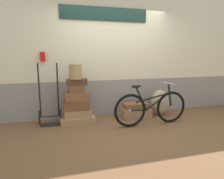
% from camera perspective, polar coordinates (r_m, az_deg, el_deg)
% --- Properties ---
extents(ground, '(9.76, 5.20, 0.06)m').
position_cam_1_polar(ground, '(4.51, 3.79, -9.72)').
color(ground, brown).
extents(station_building, '(7.76, 0.74, 3.04)m').
position_cam_1_polar(station_building, '(5.06, 0.76, 10.32)').
color(station_building, gray).
rests_on(station_building, ground).
extents(suitcase_0, '(0.76, 0.43, 0.14)m').
position_cam_1_polar(suitcase_0, '(4.57, -9.44, -8.26)').
color(suitcase_0, '#9E754C').
rests_on(suitcase_0, ground).
extents(suitcase_1, '(0.57, 0.29, 0.16)m').
position_cam_1_polar(suitcase_1, '(4.53, -9.44, -6.48)').
color(suitcase_1, '#9E754C').
rests_on(suitcase_1, suitcase_0).
extents(suitcase_2, '(0.56, 0.32, 0.21)m').
position_cam_1_polar(suitcase_2, '(4.49, -9.80, -4.20)').
color(suitcase_2, brown).
rests_on(suitcase_2, suitcase_1).
extents(suitcase_3, '(0.52, 0.28, 0.17)m').
position_cam_1_polar(suitcase_3, '(4.43, -9.68, -1.87)').
color(suitcase_3, brown).
rests_on(suitcase_3, suitcase_2).
extents(suitcase_4, '(0.33, 0.17, 0.15)m').
position_cam_1_polar(suitcase_4, '(4.41, -9.78, 0.17)').
color(suitcase_4, brown).
rests_on(suitcase_4, suitcase_3).
extents(suitcase_5, '(0.44, 0.24, 0.13)m').
position_cam_1_polar(suitcase_5, '(4.42, -9.70, 2.04)').
color(suitcase_5, '#4C2D19').
rests_on(suitcase_5, suitcase_4).
extents(suitcase_6, '(0.69, 0.46, 0.22)m').
position_cam_1_polar(suitcase_6, '(4.91, 6.63, -6.43)').
color(suitcase_6, '#9E754C').
rests_on(suitcase_6, ground).
extents(suitcase_7, '(0.57, 0.35, 0.13)m').
position_cam_1_polar(suitcase_7, '(4.87, 6.45, -4.44)').
color(suitcase_7, brown).
rests_on(suitcase_7, suitcase_6).
extents(wicker_basket, '(0.26, 0.26, 0.31)m').
position_cam_1_polar(wicker_basket, '(4.38, -10.02, 4.86)').
color(wicker_basket, '#A8844C').
rests_on(wicker_basket, suitcase_5).
extents(luggage_trolley, '(0.46, 0.37, 1.29)m').
position_cam_1_polar(luggage_trolley, '(4.60, -16.79, -5.59)').
color(luggage_trolley, black).
rests_on(luggage_trolley, ground).
extents(burlap_sack, '(0.43, 0.36, 0.62)m').
position_cam_1_polar(burlap_sack, '(5.16, 13.00, -3.51)').
color(burlap_sack, tan).
rests_on(burlap_sack, ground).
extents(bicycle, '(1.64, 0.46, 0.87)m').
position_cam_1_polar(bicycle, '(4.41, 10.71, -4.98)').
color(bicycle, black).
rests_on(bicycle, ground).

